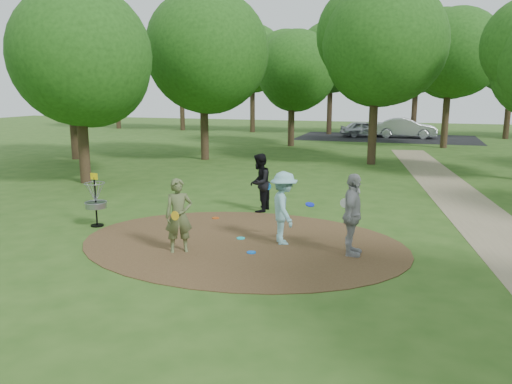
% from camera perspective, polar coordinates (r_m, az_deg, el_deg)
% --- Properties ---
extents(ground, '(100.00, 100.00, 0.00)m').
position_cam_1_polar(ground, '(12.79, -1.62, -5.88)').
color(ground, '#2D5119').
rests_on(ground, ground).
extents(dirt_clearing, '(8.40, 8.40, 0.02)m').
position_cam_1_polar(dirt_clearing, '(12.78, -1.62, -5.83)').
color(dirt_clearing, '#47301C').
rests_on(dirt_clearing, ground).
extents(footpath, '(7.55, 39.89, 0.01)m').
position_cam_1_polar(footpath, '(14.28, 26.94, -5.27)').
color(footpath, '#8C7A5B').
rests_on(footpath, ground).
extents(parking_lot, '(14.00, 8.00, 0.01)m').
position_cam_1_polar(parking_lot, '(41.75, 14.70, 6.02)').
color(parking_lot, black).
rests_on(parking_lot, ground).
extents(player_observer_with_disc, '(0.78, 0.70, 1.80)m').
position_cam_1_polar(player_observer_with_disc, '(12.01, -8.82, -2.71)').
color(player_observer_with_disc, '#576138').
rests_on(player_observer_with_disc, ground).
extents(player_throwing_with_disc, '(1.41, 1.38, 1.85)m').
position_cam_1_polar(player_throwing_with_disc, '(12.53, 3.18, -1.86)').
color(player_throwing_with_disc, '#84BFC4').
rests_on(player_throwing_with_disc, ground).
extents(player_walking_with_disc, '(0.76, 0.92, 1.87)m').
position_cam_1_polar(player_walking_with_disc, '(15.86, 0.40, 1.06)').
color(player_walking_with_disc, black).
rests_on(player_walking_with_disc, ground).
extents(player_waiting_with_disc, '(0.55, 1.16, 1.96)m').
position_cam_1_polar(player_waiting_with_disc, '(11.83, 10.96, -2.61)').
color(player_waiting_with_disc, '#949396').
rests_on(player_waiting_with_disc, ground).
extents(disc_ground_cyan, '(0.22, 0.22, 0.02)m').
position_cam_1_polar(disc_ground_cyan, '(13.11, -1.76, -5.30)').
color(disc_ground_cyan, '#1AC5D0').
rests_on(disc_ground_cyan, dirt_clearing).
extents(disc_ground_blue, '(0.22, 0.22, 0.02)m').
position_cam_1_polar(disc_ground_blue, '(12.01, -0.54, -6.91)').
color(disc_ground_blue, blue).
rests_on(disc_ground_blue, dirt_clearing).
extents(disc_ground_red, '(0.22, 0.22, 0.02)m').
position_cam_1_polar(disc_ground_red, '(15.16, -4.63, -2.98)').
color(disc_ground_red, '#BE4613').
rests_on(disc_ground_red, dirt_clearing).
extents(car_left, '(4.11, 2.88, 1.30)m').
position_cam_1_polar(car_left, '(42.06, 12.25, 7.05)').
color(car_left, '#B4B6BD').
rests_on(car_left, ground).
extents(car_right, '(4.80, 1.70, 1.58)m').
position_cam_1_polar(car_right, '(42.03, 16.74, 7.02)').
color(car_right, '#B5B8BD').
rests_on(car_right, ground).
extents(disc_golf_basket, '(0.63, 0.63, 1.54)m').
position_cam_1_polar(disc_golf_basket, '(14.86, -17.89, -0.47)').
color(disc_golf_basket, black).
rests_on(disc_golf_basket, ground).
extents(tree_ring, '(37.51, 45.60, 8.93)m').
position_cam_1_polar(tree_ring, '(20.15, 10.14, 15.47)').
color(tree_ring, '#332316').
rests_on(tree_ring, ground).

